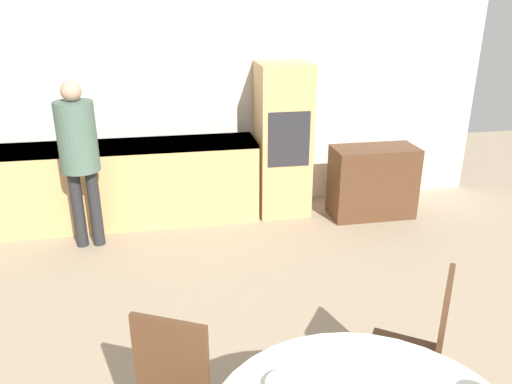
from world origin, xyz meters
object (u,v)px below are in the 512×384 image
Objects in this scene: oven_unit at (283,140)px; person_standing at (79,148)px; sideboard at (373,182)px; chair_far_right at (422,347)px.

oven_unit is 2.19m from person_standing.
sideboard is at bearing 3.61° from person_standing.
person_standing is (-3.10, -0.20, 0.62)m from sideboard.
chair_far_right is (-0.95, -2.93, 0.15)m from sideboard.
sideboard is 0.94× the size of chair_far_right.
chair_far_right is at bearing -89.40° from oven_unit.
sideboard is 0.57× the size of person_standing.
sideboard is (0.98, -0.33, -0.45)m from oven_unit.
oven_unit is 1.70× the size of chair_far_right.
chair_far_right is at bearing -107.90° from sideboard.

